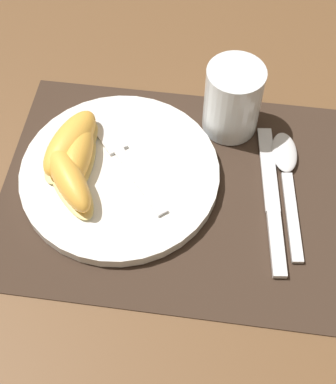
{
  "coord_description": "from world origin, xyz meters",
  "views": [
    {
      "loc": [
        0.03,
        -0.37,
        0.59
      ],
      "look_at": [
        -0.01,
        -0.02,
        0.02
      ],
      "focal_mm": 50.0,
      "sensor_mm": 36.0,
      "label": 1
    }
  ],
  "objects_px": {
    "fork": "(122,155)",
    "citrus_wedge_1": "(77,157)",
    "knife": "(272,201)",
    "citrus_wedge_0": "(71,144)",
    "plate": "(120,174)",
    "spoon": "(286,168)",
    "citrus_wedge_2": "(68,178)",
    "juice_glass": "(232,103)"
  },
  "relations": [
    {
      "from": "plate",
      "to": "juice_glass",
      "type": "height_order",
      "value": "juice_glass"
    },
    {
      "from": "plate",
      "to": "citrus_wedge_0",
      "type": "xyz_separation_m",
      "value": [
        -0.07,
        0.02,
        0.03
      ]
    },
    {
      "from": "citrus_wedge_1",
      "to": "knife",
      "type": "bearing_deg",
      "value": -3.13
    },
    {
      "from": "fork",
      "to": "citrus_wedge_0",
      "type": "xyz_separation_m",
      "value": [
        -0.07,
        -0.0,
        0.02
      ]
    },
    {
      "from": "juice_glass",
      "to": "citrus_wedge_2",
      "type": "height_order",
      "value": "juice_glass"
    },
    {
      "from": "citrus_wedge_1",
      "to": "plate",
      "type": "bearing_deg",
      "value": -2.16
    },
    {
      "from": "juice_glass",
      "to": "spoon",
      "type": "bearing_deg",
      "value": -40.62
    },
    {
      "from": "juice_glass",
      "to": "spoon",
      "type": "xyz_separation_m",
      "value": [
        0.08,
        -0.07,
        -0.04
      ]
    },
    {
      "from": "citrus_wedge_1",
      "to": "citrus_wedge_2",
      "type": "bearing_deg",
      "value": -94.78
    },
    {
      "from": "juice_glass",
      "to": "fork",
      "type": "relative_size",
      "value": 0.66
    },
    {
      "from": "spoon",
      "to": "fork",
      "type": "bearing_deg",
      "value": -175.47
    },
    {
      "from": "plate",
      "to": "knife",
      "type": "height_order",
      "value": "plate"
    },
    {
      "from": "knife",
      "to": "citrus_wedge_0",
      "type": "relative_size",
      "value": 1.8
    },
    {
      "from": "spoon",
      "to": "citrus_wedge_1",
      "type": "distance_m",
      "value": 0.27
    },
    {
      "from": "citrus_wedge_0",
      "to": "citrus_wedge_2",
      "type": "relative_size",
      "value": 1.05
    },
    {
      "from": "spoon",
      "to": "citrus_wedge_1",
      "type": "relative_size",
      "value": 1.79
    },
    {
      "from": "spoon",
      "to": "citrus_wedge_1",
      "type": "xyz_separation_m",
      "value": [
        -0.27,
        -0.04,
        0.03
      ]
    },
    {
      "from": "knife",
      "to": "citrus_wedge_1",
      "type": "xyz_separation_m",
      "value": [
        -0.25,
        0.01,
        0.03
      ]
    },
    {
      "from": "knife",
      "to": "fork",
      "type": "xyz_separation_m",
      "value": [
        -0.2,
        0.03,
        0.02
      ]
    },
    {
      "from": "citrus_wedge_0",
      "to": "citrus_wedge_1",
      "type": "xyz_separation_m",
      "value": [
        0.01,
        -0.02,
        -0.0
      ]
    },
    {
      "from": "plate",
      "to": "citrus_wedge_0",
      "type": "distance_m",
      "value": 0.07
    },
    {
      "from": "spoon",
      "to": "fork",
      "type": "relative_size",
      "value": 1.27
    },
    {
      "from": "juice_glass",
      "to": "citrus_wedge_1",
      "type": "height_order",
      "value": "juice_glass"
    },
    {
      "from": "juice_glass",
      "to": "citrus_wedge_1",
      "type": "distance_m",
      "value": 0.22
    },
    {
      "from": "citrus_wedge_0",
      "to": "spoon",
      "type": "bearing_deg",
      "value": 4.09
    },
    {
      "from": "knife",
      "to": "citrus_wedge_2",
      "type": "distance_m",
      "value": 0.26
    },
    {
      "from": "knife",
      "to": "citrus_wedge_2",
      "type": "xyz_separation_m",
      "value": [
        -0.26,
        -0.02,
        0.03
      ]
    },
    {
      "from": "fork",
      "to": "citrus_wedge_1",
      "type": "relative_size",
      "value": 1.41
    },
    {
      "from": "plate",
      "to": "spoon",
      "type": "distance_m",
      "value": 0.22
    },
    {
      "from": "citrus_wedge_0",
      "to": "citrus_wedge_1",
      "type": "relative_size",
      "value": 1.14
    },
    {
      "from": "citrus_wedge_2",
      "to": "spoon",
      "type": "bearing_deg",
      "value": 14.86
    },
    {
      "from": "juice_glass",
      "to": "citrus_wedge_1",
      "type": "relative_size",
      "value": 0.94
    },
    {
      "from": "fork",
      "to": "citrus_wedge_0",
      "type": "relative_size",
      "value": 1.24
    },
    {
      "from": "fork",
      "to": "citrus_wedge_1",
      "type": "xyz_separation_m",
      "value": [
        -0.05,
        -0.02,
        0.01
      ]
    },
    {
      "from": "fork",
      "to": "citrus_wedge_0",
      "type": "distance_m",
      "value": 0.07
    },
    {
      "from": "plate",
      "to": "citrus_wedge_1",
      "type": "distance_m",
      "value": 0.06
    },
    {
      "from": "knife",
      "to": "citrus_wedge_2",
      "type": "bearing_deg",
      "value": -175.45
    },
    {
      "from": "plate",
      "to": "fork",
      "type": "relative_size",
      "value": 1.68
    },
    {
      "from": "knife",
      "to": "spoon",
      "type": "distance_m",
      "value": 0.05
    },
    {
      "from": "plate",
      "to": "citrus_wedge_1",
      "type": "bearing_deg",
      "value": 177.84
    },
    {
      "from": "fork",
      "to": "knife",
      "type": "bearing_deg",
      "value": -9.89
    },
    {
      "from": "juice_glass",
      "to": "citrus_wedge_0",
      "type": "xyz_separation_m",
      "value": [
        -0.2,
        -0.09,
        -0.01
      ]
    }
  ]
}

